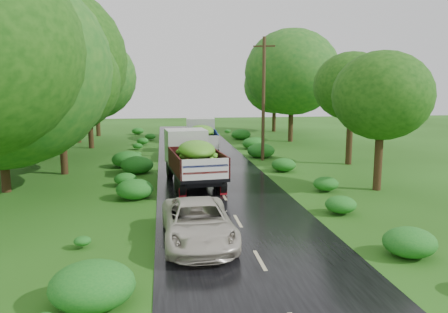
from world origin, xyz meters
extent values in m
plane|color=#1D470F|center=(0.00, 0.00, 0.00)|extent=(120.00, 120.00, 0.00)
cube|color=black|center=(0.00, 5.00, 0.01)|extent=(6.50, 80.00, 0.02)
cube|color=#BFB78C|center=(0.00, 0.00, 0.02)|extent=(0.12, 1.60, 0.00)
cube|color=#BFB78C|center=(0.00, 4.00, 0.02)|extent=(0.12, 1.60, 0.00)
cube|color=#BFB78C|center=(0.00, 8.00, 0.02)|extent=(0.12, 1.60, 0.00)
cube|color=#BFB78C|center=(0.00, 12.00, 0.02)|extent=(0.12, 1.60, 0.00)
cube|color=#BFB78C|center=(0.00, 16.00, 0.02)|extent=(0.12, 1.60, 0.00)
cube|color=#BFB78C|center=(0.00, 20.00, 0.02)|extent=(0.12, 1.60, 0.00)
cube|color=#BFB78C|center=(0.00, 24.00, 0.02)|extent=(0.12, 1.60, 0.00)
cube|color=#BFB78C|center=(0.00, 28.00, 0.02)|extent=(0.12, 1.60, 0.00)
cube|color=#BFB78C|center=(0.00, 32.00, 0.02)|extent=(0.12, 1.60, 0.00)
cube|color=#BFB78C|center=(0.00, 36.00, 0.02)|extent=(0.12, 1.60, 0.00)
cube|color=#BFB78C|center=(0.00, 40.00, 0.02)|extent=(0.12, 1.60, 0.00)
cube|color=black|center=(-1.31, 10.73, 0.68)|extent=(2.43, 6.06, 0.29)
cylinder|color=black|center=(-2.55, 12.75, 0.52)|extent=(0.40, 1.07, 1.05)
cylinder|color=black|center=(-0.53, 12.97, 0.52)|extent=(0.40, 1.07, 1.05)
cylinder|color=black|center=(-2.17, 9.29, 0.52)|extent=(0.40, 1.07, 1.05)
cylinder|color=black|center=(-0.15, 9.51, 0.52)|extent=(0.40, 1.07, 1.05)
cylinder|color=black|center=(-2.06, 8.22, 0.52)|extent=(0.40, 1.07, 1.05)
cylinder|color=black|center=(-0.04, 8.44, 0.52)|extent=(0.40, 1.07, 1.05)
cube|color=maroon|center=(-2.02, 7.87, 0.29)|extent=(0.36, 0.08, 0.47)
cube|color=maroon|center=(0.00, 8.09, 0.29)|extent=(0.36, 0.08, 0.47)
cube|color=silver|center=(-1.56, 13.07, 1.82)|extent=(2.51, 2.23, 1.99)
cube|color=black|center=(-1.19, 9.64, 0.91)|extent=(2.88, 4.73, 0.17)
cube|color=#470C13|center=(-2.34, 9.51, 1.49)|extent=(0.57, 4.48, 0.99)
cube|color=#470C13|center=(-0.03, 9.76, 1.49)|extent=(0.57, 4.48, 0.99)
cube|color=#470C13|center=(-1.43, 11.83, 1.49)|extent=(2.40, 0.34, 0.99)
cube|color=silver|center=(-0.95, 7.44, 1.49)|extent=(2.40, 0.34, 0.99)
ellipsoid|color=#3E981B|center=(-1.19, 9.64, 2.12)|extent=(2.42, 3.98, 1.05)
cube|color=black|center=(0.02, 20.54, 0.66)|extent=(2.12, 5.82, 0.28)
cylinder|color=black|center=(-0.83, 22.68, 0.51)|extent=(0.35, 1.03, 1.02)
cylinder|color=black|center=(1.14, 22.56, 0.51)|extent=(0.35, 1.03, 1.02)
cylinder|color=black|center=(-1.05, 19.31, 0.51)|extent=(0.35, 1.03, 1.02)
cylinder|color=black|center=(0.92, 19.18, 0.51)|extent=(0.35, 1.03, 1.02)
cylinder|color=black|center=(-1.11, 18.27, 0.51)|extent=(0.35, 1.03, 1.02)
cylinder|color=black|center=(0.85, 18.14, 0.51)|extent=(0.35, 1.03, 1.02)
cube|color=maroon|center=(-1.14, 17.92, 0.28)|extent=(0.35, 0.06, 0.46)
cube|color=maroon|center=(0.83, 17.80, 0.28)|extent=(0.35, 0.06, 0.46)
cube|color=silver|center=(0.17, 22.82, 1.77)|extent=(2.36, 2.07, 1.93)
cube|color=black|center=(-0.05, 19.48, 0.88)|extent=(2.61, 4.51, 0.16)
cube|color=navy|center=(-1.17, 19.55, 1.45)|extent=(0.36, 4.37, 0.97)
cube|color=navy|center=(1.08, 19.40, 1.45)|extent=(0.36, 4.37, 0.97)
cube|color=navy|center=(0.09, 21.62, 1.45)|extent=(2.34, 0.23, 0.97)
cube|color=silver|center=(-0.19, 17.34, 1.45)|extent=(2.34, 0.23, 0.97)
ellipsoid|color=#3E981B|center=(-0.05, 19.48, 2.06)|extent=(2.19, 3.79, 1.02)
imported|color=beige|center=(-1.78, 1.86, 0.73)|extent=(2.45, 5.12, 1.41)
cylinder|color=#382616|center=(4.25, 17.96, 4.36)|extent=(0.30, 0.30, 8.73)
cube|color=#382616|center=(4.25, 17.96, 8.07)|extent=(1.48, 0.59, 0.11)
cylinder|color=black|center=(-10.88, 10.50, 3.55)|extent=(0.45, 0.45, 7.09)
cylinder|color=black|center=(-8.91, 14.81, 3.21)|extent=(0.43, 0.43, 6.41)
ellipsoid|color=#13440D|center=(-8.91, 14.81, 5.64)|extent=(3.79, 3.79, 3.41)
cylinder|color=black|center=(-11.57, 20.56, 4.04)|extent=(0.47, 0.47, 8.09)
ellipsoid|color=#13440D|center=(-11.57, 20.56, 7.12)|extent=(5.01, 5.01, 4.51)
cylinder|color=black|center=(-9.04, 26.05, 3.43)|extent=(0.44, 0.44, 6.85)
ellipsoid|color=#13440D|center=(-9.04, 26.05, 6.03)|extent=(4.02, 4.02, 3.62)
cylinder|color=black|center=(-10.81, 30.03, 4.00)|extent=(0.47, 0.47, 8.01)
ellipsoid|color=#13440D|center=(-10.81, 30.03, 7.04)|extent=(4.26, 4.26, 3.84)
cylinder|color=black|center=(-9.71, 35.36, 3.79)|extent=(0.46, 0.46, 7.58)
ellipsoid|color=#13440D|center=(-9.71, 35.36, 6.67)|extent=(3.73, 3.73, 3.36)
cylinder|color=black|center=(8.08, 8.26, 2.77)|extent=(0.41, 0.41, 5.55)
ellipsoid|color=#155718|center=(8.08, 8.26, 4.88)|extent=(3.16, 3.16, 2.85)
cylinder|color=black|center=(9.74, 15.55, 3.02)|extent=(0.43, 0.43, 6.05)
ellipsoid|color=#155718|center=(9.74, 15.55, 5.32)|extent=(3.20, 3.20, 2.88)
cylinder|color=black|center=(9.33, 28.02, 3.75)|extent=(0.46, 0.46, 7.50)
ellipsoid|color=#155718|center=(9.33, 28.02, 6.60)|extent=(4.24, 4.24, 3.82)
cylinder|color=black|center=(10.05, 37.16, 3.04)|extent=(0.43, 0.43, 6.07)
ellipsoid|color=#155718|center=(10.05, 37.16, 5.34)|extent=(3.78, 3.78, 3.40)
camera|label=1|loc=(-2.91, -12.57, 5.40)|focal=35.00mm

